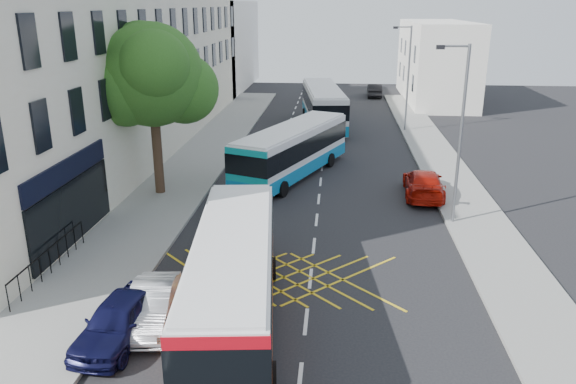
% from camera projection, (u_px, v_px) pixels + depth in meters
% --- Properties ---
extents(ground, '(120.00, 120.00, 0.00)m').
position_uv_depth(ground, '(300.00, 380.00, 15.29)').
color(ground, black).
rests_on(ground, ground).
extents(pavement_left, '(5.00, 70.00, 0.15)m').
position_uv_depth(pavement_left, '(161.00, 193.00, 30.12)').
color(pavement_left, gray).
rests_on(pavement_left, ground).
extents(pavement_right, '(3.00, 70.00, 0.15)m').
position_uv_depth(pavement_right, '(465.00, 202.00, 28.81)').
color(pavement_right, gray).
rests_on(pavement_right, ground).
extents(terrace_main, '(8.30, 45.00, 13.50)m').
position_uv_depth(terrace_main, '(116.00, 51.00, 37.39)').
color(terrace_main, beige).
rests_on(terrace_main, ground).
extents(terrace_far, '(8.00, 20.00, 10.00)m').
position_uv_depth(terrace_far, '(214.00, 45.00, 66.76)').
color(terrace_far, silver).
rests_on(terrace_far, ground).
extents(building_right, '(6.00, 18.00, 8.00)m').
position_uv_depth(building_right, '(436.00, 61.00, 58.42)').
color(building_right, silver).
rests_on(building_right, ground).
extents(street_tree, '(6.30, 5.70, 8.80)m').
position_uv_depth(street_tree, '(151.00, 76.00, 28.10)').
color(street_tree, '#382619').
rests_on(street_tree, pavement_left).
extents(lamp_near, '(1.45, 0.15, 8.00)m').
position_uv_depth(lamp_near, '(459.00, 127.00, 24.63)').
color(lamp_near, slate).
rests_on(lamp_near, pavement_right).
extents(lamp_far, '(1.45, 0.15, 8.00)m').
position_uv_depth(lamp_far, '(407.00, 73.00, 43.51)').
color(lamp_far, slate).
rests_on(lamp_far, pavement_right).
extents(railings, '(0.08, 5.60, 1.14)m').
position_uv_depth(railings, '(49.00, 259.00, 20.86)').
color(railings, black).
rests_on(railings, pavement_left).
extents(bus_near, '(3.59, 10.75, 2.97)m').
position_uv_depth(bus_near, '(234.00, 278.00, 17.65)').
color(bus_near, silver).
rests_on(bus_near, ground).
extents(bus_mid, '(6.27, 10.81, 3.00)m').
position_uv_depth(bus_mid, '(292.00, 151.00, 32.81)').
color(bus_mid, silver).
rests_on(bus_mid, ground).
extents(bus_far, '(4.12, 11.89, 3.28)m').
position_uv_depth(bus_far, '(323.00, 106.00, 46.30)').
color(bus_far, silver).
rests_on(bus_far, ground).
extents(parked_car_blue, '(2.02, 4.18, 1.37)m').
position_uv_depth(parked_car_blue, '(119.00, 320.00, 16.92)').
color(parked_car_blue, black).
rests_on(parked_car_blue, ground).
extents(parked_car_silver, '(1.76, 3.93, 1.25)m').
position_uv_depth(parked_car_silver, '(152.00, 305.00, 17.86)').
color(parked_car_silver, '#A7A9AE').
rests_on(parked_car_silver, ground).
extents(red_hatchback, '(2.27, 4.98, 1.41)m').
position_uv_depth(red_hatchback, '(423.00, 183.00, 29.69)').
color(red_hatchback, '#A91207').
rests_on(red_hatchback, ground).
extents(distant_car_grey, '(2.37, 5.10, 1.41)m').
position_uv_depth(distant_car_grey, '(320.00, 97.00, 57.27)').
color(distant_car_grey, '#45494E').
rests_on(distant_car_grey, ground).
extents(distant_car_dark, '(1.54, 4.31, 1.42)m').
position_uv_depth(distant_car_dark, '(374.00, 90.00, 61.45)').
color(distant_car_dark, black).
rests_on(distant_car_dark, ground).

